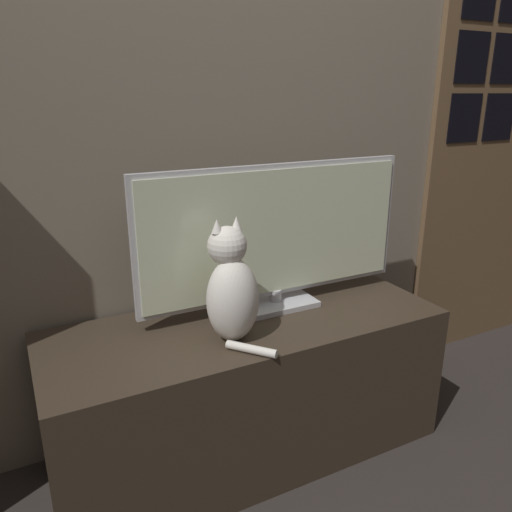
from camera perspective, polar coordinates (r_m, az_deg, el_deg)
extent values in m
cube|color=#756B5B|center=(1.92, -5.45, 17.05)|extent=(4.80, 0.05, 2.60)
cube|color=#33281E|center=(1.95, -0.94, -14.79)|extent=(1.44, 0.54, 0.55)
cube|color=#B7B7BC|center=(1.94, 2.25, -5.40)|extent=(0.30, 0.18, 0.02)
cylinder|color=#B7B7BC|center=(1.93, 2.26, -4.50)|extent=(0.04, 0.04, 0.05)
cube|color=#B7B7BC|center=(1.85, 2.24, 2.85)|extent=(1.08, 0.02, 0.50)
cube|color=beige|center=(1.84, 2.45, 2.75)|extent=(1.04, 0.01, 0.46)
ellipsoid|color=silver|center=(1.64, -2.67, -5.04)|extent=(0.19, 0.17, 0.28)
ellipsoid|color=olive|center=(1.69, -3.64, -4.83)|extent=(0.10, 0.06, 0.16)
sphere|color=silver|center=(1.60, -3.31, 1.17)|extent=(0.14, 0.14, 0.13)
cone|color=silver|center=(1.57, -4.49, 3.44)|extent=(0.04, 0.04, 0.04)
cone|color=silver|center=(1.60, -2.25, 3.79)|extent=(0.04, 0.04, 0.04)
cylinder|color=silver|center=(1.61, -0.52, -10.60)|extent=(0.13, 0.15, 0.03)
cube|color=brown|center=(2.85, 25.19, 10.27)|extent=(0.84, 0.03, 2.05)
cube|color=black|center=(2.64, 22.74, 14.32)|extent=(0.20, 0.01, 0.22)
cube|color=black|center=(2.64, 23.49, 20.08)|extent=(0.20, 0.01, 0.22)
cube|color=black|center=(2.83, 26.02, 14.08)|extent=(0.20, 0.01, 0.22)
cube|color=black|center=(2.83, 26.81, 19.45)|extent=(0.20, 0.01, 0.22)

